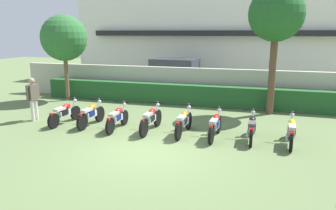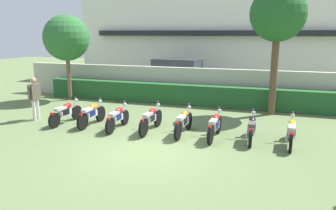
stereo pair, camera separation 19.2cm
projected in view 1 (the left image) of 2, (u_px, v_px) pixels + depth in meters
The scene contains 16 objects.
ground at pixel (148, 151), 9.58m from camera, with size 60.00×60.00×0.00m, color #607547.
building at pixel (222, 35), 24.07m from camera, with size 20.61×6.50×6.45m.
compound_wall at pixel (197, 85), 16.09m from camera, with size 19.58×0.30×1.72m, color #BCB7A8.
hedge_row at pixel (194, 95), 15.52m from camera, with size 15.66×0.70×0.98m, color #235628.
parked_car at pixel (177, 75), 19.46m from camera, with size 4.67×2.46×1.89m.
tree_near_inspector at pixel (64, 38), 16.03m from camera, with size 2.28×2.28×4.31m.
tree_far_side at pixel (276, 15), 13.02m from camera, with size 2.25×2.25×5.31m.
motorcycle_in_row_0 at pixel (65, 113), 12.30m from camera, with size 0.60×1.88×0.94m.
motorcycle_in_row_1 at pixel (91, 114), 12.05m from camera, with size 0.60×1.84×0.96m.
motorcycle_in_row_2 at pixel (117, 118), 11.59m from camera, with size 0.60×1.80×0.94m.
motorcycle_in_row_3 at pixel (151, 119), 11.36m from camera, with size 0.60×1.98×0.98m.
motorcycle_in_row_4 at pixel (184, 122), 11.04m from camera, with size 0.60×1.93×0.97m.
motorcycle_in_row_5 at pixel (215, 125), 10.63m from camera, with size 0.60×1.85×0.96m.
motorcycle_in_row_6 at pixel (252, 127), 10.40m from camera, with size 0.60×1.79×0.95m.
motorcycle_in_row_7 at pixel (291, 131), 10.02m from camera, with size 0.60×1.87×0.96m.
inspector_person at pixel (33, 95), 12.67m from camera, with size 0.23×0.69×1.71m.
Camera 1 is at (3.18, -8.48, 3.45)m, focal length 34.45 mm.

